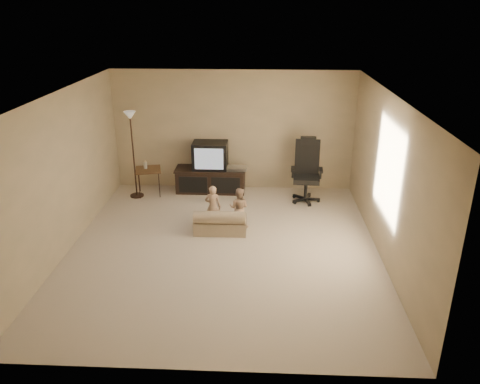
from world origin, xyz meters
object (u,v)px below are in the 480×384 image
object	(u,v)px
toddler_left	(213,207)
toddler_right	(239,208)
tv_stand	(211,171)
floor_lamp	(132,136)
side_table	(148,170)
child_sofa	(220,223)
office_chair	(306,179)

from	to	relation	value
toddler_left	toddler_right	size ratio (longest dim) A/B	1.06
tv_stand	toddler_right	size ratio (longest dim) A/B	2.03
floor_lamp	side_table	bearing A→B (deg)	26.88
floor_lamp	child_sofa	xyz separation A→B (m)	(1.87, -1.55, -1.12)
toddler_right	floor_lamp	bearing A→B (deg)	-17.92
tv_stand	side_table	world-z (taller)	tv_stand
side_table	floor_lamp	bearing A→B (deg)	-153.12
office_chair	side_table	distance (m)	3.23
tv_stand	floor_lamp	size ratio (longest dim) A/B	0.85
child_sofa	toddler_right	xyz separation A→B (m)	(0.31, 0.23, 0.19)
side_table	toddler_left	bearing A→B (deg)	-44.56
child_sofa	toddler_left	bearing A→B (deg)	124.88
side_table	toddler_left	xyz separation A→B (m)	(1.49, -1.47, -0.15)
floor_lamp	child_sofa	distance (m)	2.67
floor_lamp	toddler_left	world-z (taller)	floor_lamp
office_chair	toddler_right	distance (m)	1.83
side_table	floor_lamp	xyz separation A→B (m)	(-0.24, -0.12, 0.76)
side_table	floor_lamp	distance (m)	0.80
side_table	tv_stand	bearing A→B (deg)	11.03
office_chair	toddler_left	world-z (taller)	office_chair
toddler_right	toddler_left	bearing A→B (deg)	16.34
office_chair	tv_stand	bearing A→B (deg)	172.77
tv_stand	floor_lamp	distance (m)	1.77
floor_lamp	toddler_right	xyz separation A→B (m)	(2.18, -1.32, -0.93)
toddler_left	office_chair	bearing A→B (deg)	-137.48
child_sofa	toddler_left	xyz separation A→B (m)	(-0.14, 0.21, 0.21)
tv_stand	floor_lamp	world-z (taller)	floor_lamp
tv_stand	child_sofa	world-z (taller)	tv_stand
floor_lamp	child_sofa	size ratio (longest dim) A/B	1.96
tv_stand	side_table	xyz separation A→B (m)	(-1.27, -0.25, 0.10)
office_chair	toddler_left	xyz separation A→B (m)	(-1.74, -1.32, -0.07)
floor_lamp	toddler_right	size ratio (longest dim) A/B	2.40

